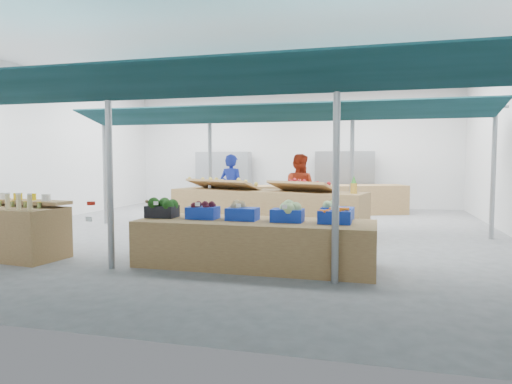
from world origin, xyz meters
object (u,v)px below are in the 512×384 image
Objects in this scene: fruit_counter at (266,212)px; vendor_left at (232,189)px; bottle_shelf at (11,230)px; veg_counter at (255,243)px; vendor_right at (299,191)px; crate_stack at (345,251)px.

fruit_counter is 1.68m from vendor_left.
vendor_left reaches higher than bottle_shelf.
veg_counter is at bearing 12.51° from bottle_shelf.
fruit_counter is 2.50× the size of vendor_right.
veg_counter is 3.43m from fruit_counter.
vendor_left and vendor_right have the same top height.
bottle_shelf reaches higher than crate_stack.
veg_counter is 0.82× the size of fruit_counter.
fruit_counter is at bearing 52.41° from bottle_shelf.
veg_counter is at bearing -173.78° from crate_stack.
crate_stack is at bearing 120.31° from vendor_right.
crate_stack is at bearing -45.74° from fruit_counter.
vendor_left is (2.53, 4.90, 0.46)m from bottle_shelf.
veg_counter is 6.86× the size of crate_stack.
veg_counter is 2.04× the size of vendor_right.
vendor_right is at bearing -168.24° from vendor_left.
crate_stack is (2.05, -3.21, -0.22)m from fruit_counter.
veg_counter is at bearing 102.00° from vendor_right.
bottle_shelf is at bearing 60.28° from vendor_right.
fruit_counter is at bearing 149.25° from vendor_left.
vendor_left is at bearing 11.76° from vendor_right.
bottle_shelf is 6.55m from vendor_right.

